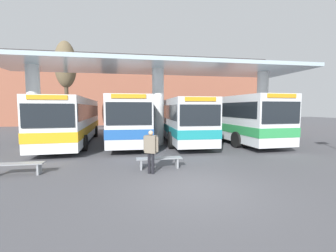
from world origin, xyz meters
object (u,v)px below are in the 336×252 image
(transit_bus_far_right_bay, at_px, (227,116))
(waiting_bench_near_pillar, at_px, (159,160))
(poplar_tree_behind_left, at_px, (66,66))
(waiting_bench_mid_platform, at_px, (18,166))
(transit_bus_left_bay, at_px, (73,119))
(pedestrian_waiting, at_px, (151,147))
(transit_bus_right_bay, at_px, (179,118))
(transit_bus_center_bay, at_px, (131,117))
(parked_car_street, at_px, (216,119))

(transit_bus_far_right_bay, xyz_separation_m, waiting_bench_near_pillar, (-6.67, -7.92, -1.52))
(waiting_bench_near_pillar, relative_size, poplar_tree_behind_left, 0.20)
(transit_bus_far_right_bay, relative_size, poplar_tree_behind_left, 1.30)
(transit_bus_far_right_bay, distance_m, waiting_bench_mid_platform, 14.52)
(transit_bus_left_bay, height_order, pedestrian_waiting, transit_bus_left_bay)
(transit_bus_right_bay, height_order, poplar_tree_behind_left, poplar_tree_behind_left)
(transit_bus_far_right_bay, bearing_deg, poplar_tree_behind_left, -33.50)
(transit_bus_left_bay, bearing_deg, pedestrian_waiting, 116.37)
(transit_bus_center_bay, height_order, parked_car_street, transit_bus_center_bay)
(waiting_bench_mid_platform, bearing_deg, waiting_bench_near_pillar, 0.00)
(transit_bus_left_bay, height_order, transit_bus_far_right_bay, transit_bus_far_right_bay)
(transit_bus_center_bay, distance_m, pedestrian_waiting, 8.76)
(transit_bus_center_bay, height_order, poplar_tree_behind_left, poplar_tree_behind_left)
(transit_bus_right_bay, distance_m, waiting_bench_mid_platform, 11.53)
(transit_bus_far_right_bay, bearing_deg, transit_bus_center_bay, -3.43)
(transit_bus_left_bay, relative_size, waiting_bench_mid_platform, 6.31)
(transit_bus_far_right_bay, distance_m, poplar_tree_behind_left, 17.51)
(transit_bus_right_bay, xyz_separation_m, waiting_bench_near_pillar, (-2.67, -8.11, -1.42))
(poplar_tree_behind_left, bearing_deg, transit_bus_far_right_bay, -30.69)
(waiting_bench_near_pillar, bearing_deg, transit_bus_far_right_bay, 49.91)
(poplar_tree_behind_left, bearing_deg, transit_bus_center_bay, -51.87)
(transit_bus_left_bay, height_order, poplar_tree_behind_left, poplar_tree_behind_left)
(waiting_bench_near_pillar, relative_size, waiting_bench_mid_platform, 1.02)
(parked_car_street, bearing_deg, transit_bus_left_bay, -145.06)
(waiting_bench_near_pillar, xyz_separation_m, poplar_tree_behind_left, (-7.73, 16.47, 6.63))
(transit_bus_center_bay, distance_m, waiting_bench_near_pillar, 8.22)
(transit_bus_far_right_bay, distance_m, pedestrian_waiting, 11.18)
(transit_bus_center_bay, distance_m, transit_bus_far_right_bay, 7.76)
(transit_bus_center_bay, distance_m, parked_car_street, 17.61)
(transit_bus_center_bay, height_order, waiting_bench_mid_platform, transit_bus_center_bay)
(transit_bus_center_bay, height_order, transit_bus_right_bay, transit_bus_center_bay)
(transit_bus_right_bay, xyz_separation_m, pedestrian_waiting, (-3.08, -8.80, -0.74))
(waiting_bench_near_pillar, bearing_deg, transit_bus_center_bay, 97.76)
(poplar_tree_behind_left, distance_m, parked_car_street, 20.13)
(transit_bus_center_bay, height_order, transit_bus_far_right_bay, transit_bus_far_right_bay)
(waiting_bench_near_pillar, height_order, pedestrian_waiting, pedestrian_waiting)
(transit_bus_right_bay, bearing_deg, transit_bus_far_right_bay, 179.05)
(transit_bus_right_bay, xyz_separation_m, transit_bus_far_right_bay, (4.00, -0.19, 0.10))
(transit_bus_far_right_bay, height_order, poplar_tree_behind_left, poplar_tree_behind_left)
(transit_bus_far_right_bay, height_order, waiting_bench_near_pillar, transit_bus_far_right_bay)
(transit_bus_far_right_bay, xyz_separation_m, poplar_tree_behind_left, (-14.41, 8.55, 5.11))
(waiting_bench_mid_platform, bearing_deg, transit_bus_right_bay, 45.14)
(poplar_tree_behind_left, relative_size, parked_car_street, 2.27)
(pedestrian_waiting, bearing_deg, transit_bus_far_right_bay, 80.36)
(transit_bus_left_bay, bearing_deg, poplar_tree_behind_left, -76.13)
(transit_bus_center_bay, relative_size, transit_bus_far_right_bay, 0.89)
(transit_bus_right_bay, relative_size, poplar_tree_behind_left, 1.26)
(transit_bus_right_bay, height_order, parked_car_street, transit_bus_right_bay)
(transit_bus_right_bay, distance_m, parked_car_street, 15.19)
(transit_bus_center_bay, relative_size, waiting_bench_near_pillar, 5.83)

